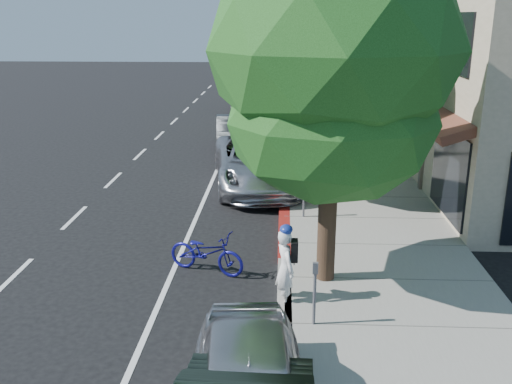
# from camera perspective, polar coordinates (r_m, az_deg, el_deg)

# --- Properties ---
(ground) EXTENTS (120.00, 120.00, 0.00)m
(ground) POSITION_cam_1_polar(r_m,az_deg,el_deg) (14.74, 2.85, -5.60)
(ground) COLOR black
(ground) RESTS_ON ground
(sidewalk) EXTENTS (4.60, 56.00, 0.15)m
(sidewalk) POSITION_cam_1_polar(r_m,az_deg,el_deg) (22.43, 8.74, 2.50)
(sidewalk) COLOR gray
(sidewalk) RESTS_ON ground
(curb) EXTENTS (0.30, 56.00, 0.15)m
(curb) POSITION_cam_1_polar(r_m,az_deg,el_deg) (22.30, 2.85, 2.59)
(curb) COLOR #9E998E
(curb) RESTS_ON ground
(curb_red_segment) EXTENTS (0.32, 4.00, 0.15)m
(curb_red_segment) POSITION_cam_1_polar(r_m,az_deg,el_deg) (15.63, 2.85, -3.92)
(curb_red_segment) COLOR maroon
(curb_red_segment) RESTS_ON ground
(storefront_building) EXTENTS (10.00, 36.00, 7.00)m
(storefront_building) POSITION_cam_1_polar(r_m,az_deg,el_deg) (33.10, 20.21, 12.41)
(storefront_building) COLOR beige
(storefront_building) RESTS_ON ground
(street_tree_0) EXTENTS (5.12, 5.12, 8.10)m
(street_tree_0) POSITION_cam_1_polar(r_m,az_deg,el_deg) (11.64, 7.78, 13.39)
(street_tree_0) COLOR black
(street_tree_0) RESTS_ON ground
(street_tree_1) EXTENTS (5.22, 5.22, 8.30)m
(street_tree_1) POSITION_cam_1_polar(r_m,az_deg,el_deg) (17.61, 6.13, 15.13)
(street_tree_1) COLOR black
(street_tree_1) RESTS_ON ground
(street_tree_2) EXTENTS (4.29, 4.29, 7.46)m
(street_tree_2) POSITION_cam_1_polar(r_m,az_deg,el_deg) (23.62, 5.28, 14.66)
(street_tree_2) COLOR black
(street_tree_2) RESTS_ON ground
(street_tree_3) EXTENTS (5.04, 5.04, 7.38)m
(street_tree_3) POSITION_cam_1_polar(r_m,az_deg,el_deg) (29.62, 4.78, 14.75)
(street_tree_3) COLOR black
(street_tree_3) RESTS_ON ground
(street_tree_4) EXTENTS (5.21, 5.21, 7.94)m
(street_tree_4) POSITION_cam_1_polar(r_m,az_deg,el_deg) (35.60, 4.47, 15.79)
(street_tree_4) COLOR black
(street_tree_4) RESTS_ON ground
(street_tree_5) EXTENTS (4.57, 4.57, 6.97)m
(street_tree_5) POSITION_cam_1_polar(r_m,az_deg,el_deg) (41.61, 4.22, 15.20)
(street_tree_5) COLOR black
(street_tree_5) RESTS_ON ground
(cyclist) EXTENTS (0.57, 0.70, 1.64)m
(cyclist) POSITION_cam_1_polar(r_m,az_deg,el_deg) (11.66, 2.98, -7.62)
(cyclist) COLOR white
(cyclist) RESTS_ON ground
(bicycle) EXTENTS (1.99, 1.29, 0.99)m
(bicycle) POSITION_cam_1_polar(r_m,az_deg,el_deg) (13.26, -4.97, -6.02)
(bicycle) COLOR navy
(bicycle) RESTS_ON ground
(silver_suv) EXTENTS (3.72, 6.59, 1.74)m
(silver_suv) POSITION_cam_1_polar(r_m,az_deg,el_deg) (19.70, 0.25, 3.02)
(silver_suv) COLOR #BAB9BE
(silver_suv) RESTS_ON ground
(dark_sedan) EXTENTS (2.07, 4.62, 1.47)m
(dark_sedan) POSITION_cam_1_polar(r_m,az_deg,el_deg) (25.16, -2.17, 5.84)
(dark_sedan) COLOR black
(dark_sedan) RESTS_ON ground
(white_pickup) EXTENTS (2.76, 6.32, 1.81)m
(white_pickup) POSITION_cam_1_polar(r_m,az_deg,el_deg) (33.39, 0.15, 8.99)
(white_pickup) COLOR silver
(white_pickup) RESTS_ON ground
(dark_suv_far) EXTENTS (2.31, 5.31, 1.78)m
(dark_suv_far) POSITION_cam_1_polar(r_m,az_deg,el_deg) (35.47, -0.74, 9.46)
(dark_suv_far) COLOR black
(dark_suv_far) RESTS_ON ground
(pedestrian) EXTENTS (0.82, 0.68, 1.55)m
(pedestrian) POSITION_cam_1_polar(r_m,az_deg,el_deg) (24.08, 8.05, 5.62)
(pedestrian) COLOR black
(pedestrian) RESTS_ON sidewalk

